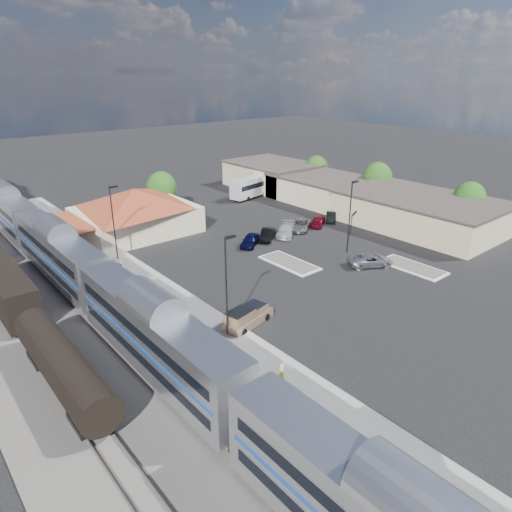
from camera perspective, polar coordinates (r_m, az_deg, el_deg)
ground at (r=49.92m, az=2.47°, el=-2.79°), size 280.00×280.00×0.00m
railbed at (r=47.31m, az=-23.94°, el=-6.24°), size 16.00×100.00×0.12m
platform at (r=48.28m, az=-13.08°, el=-4.18°), size 5.50×92.00×0.18m
passenger_train at (r=52.52m, az=-23.39°, el=0.01°), size 3.00×104.00×5.55m
freight_cars at (r=49.35m, az=-28.86°, el=-3.56°), size 2.80×46.00×4.00m
station_depot at (r=65.46m, az=-14.90°, el=5.51°), size 18.35×12.24×6.20m
buildings_east at (r=77.85m, az=10.79°, el=7.79°), size 14.40×51.40×4.80m
traffic_island_south at (r=53.73m, az=4.20°, el=-0.85°), size 3.30×7.50×0.21m
traffic_island_north at (r=55.45m, az=18.97°, el=-1.31°), size 3.30×7.50×0.21m
lamp_plat_s at (r=37.18m, az=-3.64°, el=-2.86°), size 1.08×0.25×9.00m
lamp_plat_n at (r=55.38m, az=-17.37°, el=4.65°), size 1.08×0.25×9.00m
lamp_lot at (r=56.44m, az=11.73°, el=5.53°), size 1.08×0.25×9.00m
tree_east_a at (r=73.05m, az=25.09°, el=6.47°), size 4.56×4.56×6.42m
tree_east_b at (r=80.74m, az=14.92°, el=9.37°), size 4.94×4.94×6.96m
tree_east_c at (r=89.44m, az=7.53°, el=10.81°), size 4.41×4.41×6.21m
tree_depot at (r=73.69m, az=-11.72°, el=8.33°), size 4.71×4.71×6.63m
pickup_truck at (r=40.75m, az=-1.00°, el=-7.55°), size 5.38×2.89×1.76m
suv at (r=54.34m, az=14.13°, el=-0.51°), size 5.71×4.70×1.45m
coach_bus at (r=82.64m, az=-0.10°, el=8.86°), size 11.43×4.53×3.58m
person_a at (r=33.59m, az=3.21°, el=-14.49°), size 0.49×0.65×1.63m
person_b at (r=51.12m, az=-16.56°, el=-1.77°), size 0.88×1.03×1.85m
parked_car_a at (r=58.87m, az=-0.77°, el=1.97°), size 4.57×3.90×1.48m
parked_car_b at (r=61.04m, az=1.39°, el=2.70°), size 4.39×3.97×1.45m
parked_car_c at (r=62.87m, az=3.76°, el=3.27°), size 5.36×4.93×1.51m
parked_car_d at (r=65.23m, az=5.63°, el=3.86°), size 5.47×4.77×1.40m
parked_car_e at (r=67.26m, az=7.74°, el=4.35°), size 4.47×3.77×1.44m
parked_car_f at (r=69.76m, az=9.35°, el=4.86°), size 4.04×3.72×1.34m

